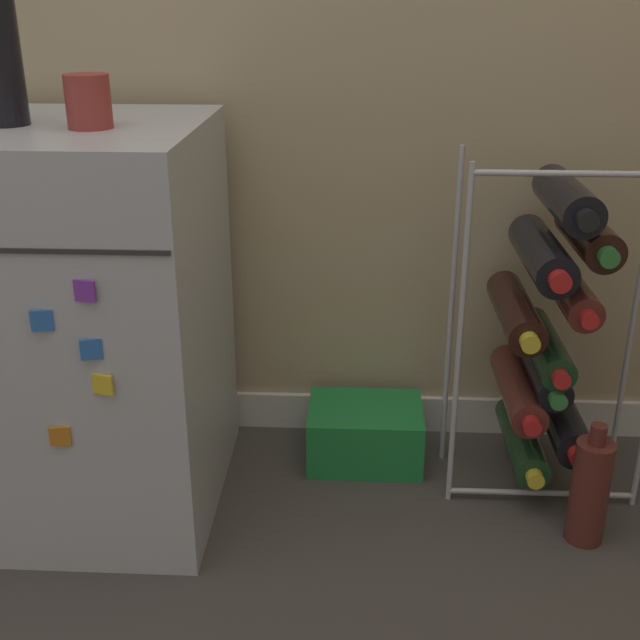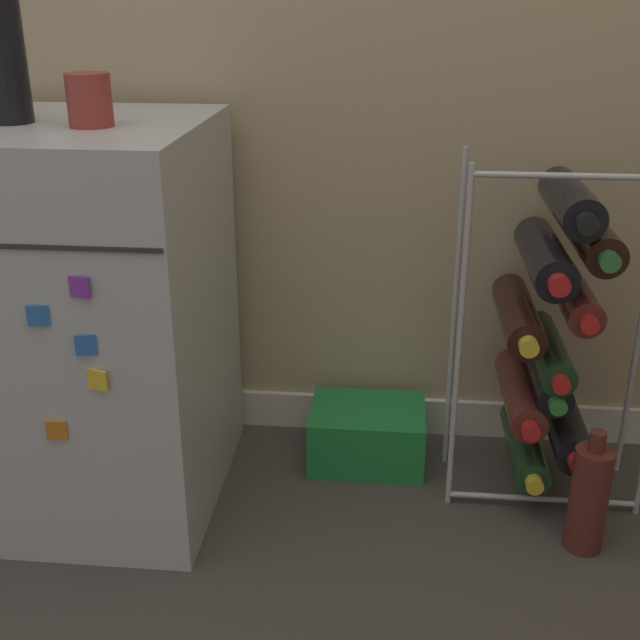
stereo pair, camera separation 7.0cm
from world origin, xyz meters
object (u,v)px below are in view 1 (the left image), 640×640
object	(u,v)px
soda_box	(365,433)
loose_bottle_floor	(590,490)
mini_fridge	(83,324)
fridge_top_cup	(88,101)
wine_rack	(547,326)

from	to	relation	value
soda_box	loose_bottle_floor	size ratio (longest dim) A/B	1.01
mini_fridge	loose_bottle_floor	size ratio (longest dim) A/B	3.06
mini_fridge	fridge_top_cup	xyz separation A→B (m)	(0.08, -0.05, 0.44)
mini_fridge	wine_rack	world-z (taller)	mini_fridge
wine_rack	soda_box	xyz separation A→B (m)	(-0.37, 0.07, -0.31)
soda_box	fridge_top_cup	size ratio (longest dim) A/B	2.84
mini_fridge	wine_rack	xyz separation A→B (m)	(0.94, 0.09, -0.02)
mini_fridge	fridge_top_cup	world-z (taller)	fridge_top_cup
soda_box	loose_bottle_floor	xyz separation A→B (m)	(0.44, -0.27, 0.05)
mini_fridge	wine_rack	bearing A→B (deg)	5.28
fridge_top_cup	mini_fridge	bearing A→B (deg)	146.59
wine_rack	loose_bottle_floor	world-z (taller)	wine_rack
mini_fridge	fridge_top_cup	distance (m)	0.45
mini_fridge	loose_bottle_floor	bearing A→B (deg)	-6.44
wine_rack	soda_box	bearing A→B (deg)	168.62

